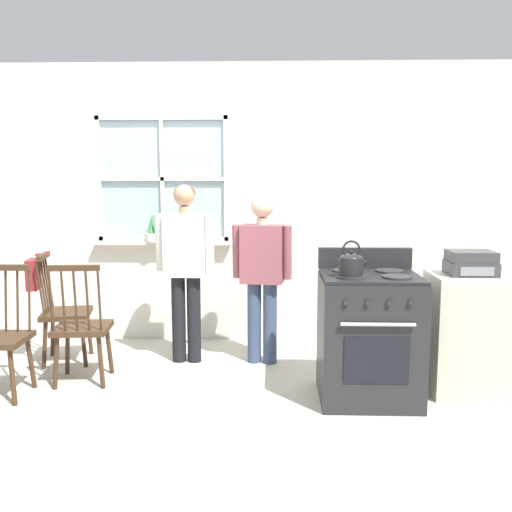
# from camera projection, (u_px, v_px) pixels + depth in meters

# --- Properties ---
(ground_plane) EXTENTS (16.00, 16.00, 0.00)m
(ground_plane) POSITION_uv_depth(u_px,v_px,m) (208.00, 389.00, 4.38)
(ground_plane) COLOR #B2AD9E
(wall_back) EXTENTS (6.40, 0.16, 2.70)m
(wall_back) POSITION_uv_depth(u_px,v_px,m) (227.00, 207.00, 5.58)
(wall_back) COLOR silver
(wall_back) RESTS_ON ground_plane
(chair_by_window) EXTENTS (0.47, 0.49, 0.97)m
(chair_by_window) POSITION_uv_depth(u_px,v_px,m) (64.00, 313.00, 4.99)
(chair_by_window) COLOR #3D2819
(chair_by_window) RESTS_ON ground_plane
(chair_near_wall) EXTENTS (0.45, 0.44, 0.97)m
(chair_near_wall) POSITION_uv_depth(u_px,v_px,m) (82.00, 328.00, 4.48)
(chair_near_wall) COLOR #3D2819
(chair_near_wall) RESTS_ON ground_plane
(person_elderly_left) EXTENTS (0.51, 0.22, 1.55)m
(person_elderly_left) POSITION_uv_depth(u_px,v_px,m) (185.00, 258.00, 4.93)
(person_elderly_left) COLOR black
(person_elderly_left) RESTS_ON ground_plane
(person_teen_center) EXTENTS (0.52, 0.26, 1.47)m
(person_teen_center) POSITION_uv_depth(u_px,v_px,m) (262.00, 263.00, 4.90)
(person_teen_center) COLOR #384766
(person_teen_center) RESTS_ON ground_plane
(stove) EXTENTS (0.71, 0.68, 1.08)m
(stove) POSITION_uv_depth(u_px,v_px,m) (369.00, 336.00, 4.15)
(stove) COLOR #232326
(stove) RESTS_ON ground_plane
(kettle) EXTENTS (0.21, 0.17, 0.25)m
(kettle) POSITION_uv_depth(u_px,v_px,m) (351.00, 263.00, 3.95)
(kettle) COLOR black
(kettle) RESTS_ON stove
(potted_plant) EXTENTS (0.14, 0.14, 0.29)m
(potted_plant) POSITION_uv_depth(u_px,v_px,m) (152.00, 232.00, 5.55)
(potted_plant) COLOR beige
(potted_plant) RESTS_ON wall_back
(handbag) EXTENTS (0.22, 0.23, 0.31)m
(handbag) POSITION_uv_depth(u_px,v_px,m) (34.00, 274.00, 4.90)
(handbag) COLOR maroon
(handbag) RESTS_ON chair_by_window
(side_counter) EXTENTS (0.55, 0.50, 0.90)m
(side_counter) POSITION_uv_depth(u_px,v_px,m) (466.00, 333.00, 4.29)
(side_counter) COLOR beige
(side_counter) RESTS_ON ground_plane
(stereo) EXTENTS (0.34, 0.29, 0.18)m
(stereo) POSITION_uv_depth(u_px,v_px,m) (471.00, 263.00, 4.20)
(stereo) COLOR #38383A
(stereo) RESTS_ON side_counter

